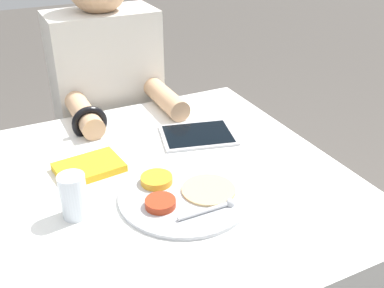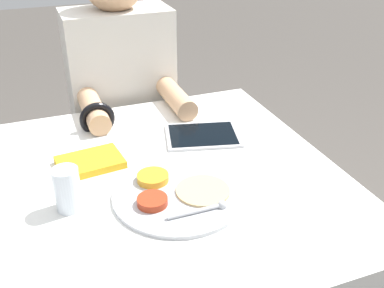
# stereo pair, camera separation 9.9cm
# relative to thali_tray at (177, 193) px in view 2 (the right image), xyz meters

# --- Properties ---
(dining_table) EXTENTS (0.97, 0.95, 0.78)m
(dining_table) POSITION_rel_thali_tray_xyz_m (-0.03, 0.09, -0.40)
(dining_table) COLOR silver
(dining_table) RESTS_ON ground_plane
(thali_tray) EXTENTS (0.32, 0.32, 0.03)m
(thali_tray) POSITION_rel_thali_tray_xyz_m (0.00, 0.00, 0.00)
(thali_tray) COLOR #B7BABF
(thali_tray) RESTS_ON dining_table
(red_notebook) EXTENTS (0.18, 0.14, 0.02)m
(red_notebook) POSITION_rel_thali_tray_xyz_m (-0.17, 0.22, 0.00)
(red_notebook) COLOR silver
(red_notebook) RESTS_ON dining_table
(tablet_device) EXTENTS (0.25, 0.22, 0.01)m
(tablet_device) POSITION_rel_thali_tray_xyz_m (0.17, 0.26, -0.00)
(tablet_device) COLOR #B7B7BC
(tablet_device) RESTS_ON dining_table
(person_diner) EXTENTS (0.38, 0.45, 1.28)m
(person_diner) POSITION_rel_thali_tray_xyz_m (0.03, 0.71, -0.18)
(person_diner) COLOR black
(person_diner) RESTS_ON ground_plane
(drinking_glass) EXTENTS (0.06, 0.06, 0.11)m
(drinking_glass) POSITION_rel_thali_tray_xyz_m (-0.25, 0.04, 0.05)
(drinking_glass) COLOR silver
(drinking_glass) RESTS_ON dining_table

